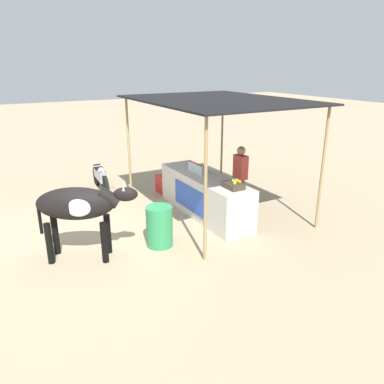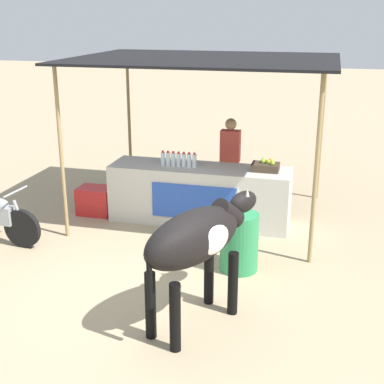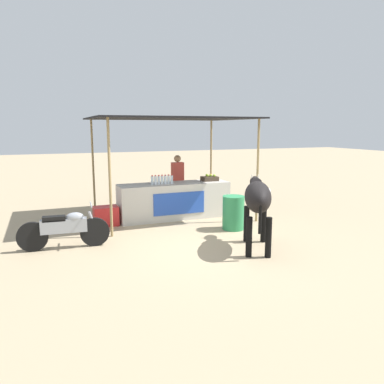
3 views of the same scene
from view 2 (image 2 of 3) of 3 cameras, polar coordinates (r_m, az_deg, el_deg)
name	(u,v)px [view 2 (image 2 of 3)]	position (r m, az deg, el deg)	size (l,w,h in m)	color
ground_plane	(161,280)	(7.21, -3.37, -9.37)	(60.00, 60.00, 0.00)	tan
stall_counter	(200,194)	(8.97, 0.82, -0.26)	(3.00, 0.82, 0.96)	beige
stall_awning	(205,65)	(8.82, 1.36, 13.44)	(4.20, 3.20, 2.70)	black
water_bottle_row	(179,160)	(8.84, -1.44, 3.48)	(0.61, 0.07, 0.25)	silver
fruit_crate	(266,166)	(8.68, 7.85, 2.72)	(0.44, 0.32, 0.18)	#3F3326
vendor_behind_counter	(230,163)	(9.49, 4.07, 3.09)	(0.34, 0.22, 1.65)	#383842
cooler_box	(96,201)	(9.55, -10.22, -0.91)	(0.60, 0.44, 0.48)	red
water_barrel	(239,242)	(7.35, 5.06, -5.33)	(0.52, 0.52, 0.82)	#2D8C51
cow	(198,239)	(5.84, 0.62, -5.08)	(1.16, 1.78, 1.44)	black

